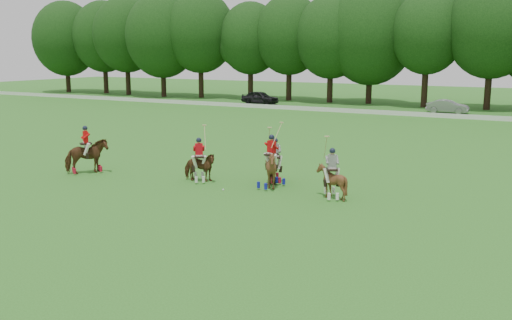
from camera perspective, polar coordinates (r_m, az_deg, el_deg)
The scene contains 11 objects.
ground at distance 23.77m, azimuth -9.46°, elevation -4.52°, with size 180.00×180.00×0.00m, color #2C671D.
tree_line at distance 67.52m, azimuth 17.04°, elevation 12.05°, with size 117.98×14.32×14.75m.
boundary_rail at distance 58.08m, azimuth 14.31°, elevation 4.54°, with size 120.00×0.10×0.44m, color white.
car_left at distance 68.86m, azimuth 0.40°, elevation 6.27°, with size 1.84×4.57×1.56m, color black.
car_mid at distance 61.67m, azimuth 18.61°, elevation 5.09°, with size 1.45×4.15×1.37m, color gray.
polo_red_a at distance 30.67m, azimuth -16.59°, elevation 0.39°, with size 2.05×2.29×2.48m.
polo_red_b at distance 27.69m, azimuth -5.70°, elevation -0.64°, with size 1.86×1.82×2.70m.
polo_red_c at distance 26.28m, azimuth 1.55°, elevation -0.84°, with size 1.77×1.91×3.03m.
polo_stripe_a at distance 27.41m, azimuth 1.91°, elevation -0.68°, with size 1.57×1.85×2.71m.
polo_stripe_b at distance 24.65m, azimuth 7.57°, elevation -2.06°, with size 1.69×1.74×2.73m.
polo_ball at distance 25.95m, azimuth -3.31°, elevation -2.99°, with size 0.09×0.09×0.09m, color white.
Camera 1 is at (14.25, -17.98, 6.22)m, focal length 40.00 mm.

